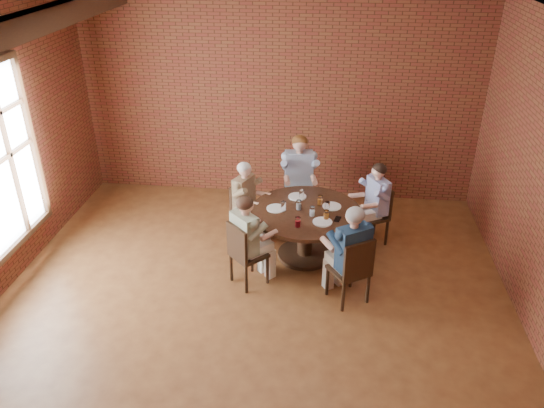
# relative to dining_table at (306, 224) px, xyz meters

# --- Properties ---
(floor) EXTENTS (7.00, 7.00, 0.00)m
(floor) POSITION_rel_dining_table_xyz_m (-0.58, -1.50, -0.53)
(floor) COLOR brown
(floor) RESTS_ON ground
(ceiling) EXTENTS (7.00, 7.00, 0.00)m
(ceiling) POSITION_rel_dining_table_xyz_m (-0.58, -1.50, 2.87)
(ceiling) COLOR silver
(ceiling) RESTS_ON wall_back
(wall_back) EXTENTS (7.00, 0.00, 7.00)m
(wall_back) POSITION_rel_dining_table_xyz_m (-0.58, 2.00, 1.17)
(wall_back) COLOR brown
(wall_back) RESTS_ON ground
(dining_table) EXTENTS (1.53, 1.53, 0.75)m
(dining_table) POSITION_rel_dining_table_xyz_m (0.00, 0.00, 0.00)
(dining_table) COLOR #342011
(dining_table) RESTS_ON floor
(chair_a) EXTENTS (0.53, 0.53, 0.90)m
(chair_a) POSITION_rel_dining_table_xyz_m (1.02, 0.54, -0.04)
(chair_a) COLOR #342011
(chair_a) RESTS_ON floor
(diner_a) EXTENTS (0.75, 0.71, 1.26)m
(diner_a) POSITION_rel_dining_table_xyz_m (0.95, 0.51, 0.10)
(diner_a) COLOR #3D4CA1
(diner_a) RESTS_ON floor
(chair_b) EXTENTS (0.52, 0.52, 0.97)m
(chair_b) POSITION_rel_dining_table_xyz_m (-0.18, 1.21, -0.01)
(chair_b) COLOR #342011
(chair_b) RESTS_ON floor
(diner_b) EXTENTS (0.66, 0.77, 1.39)m
(diner_b) POSITION_rel_dining_table_xyz_m (-0.17, 1.11, 0.17)
(diner_b) COLOR #96A5BF
(diner_b) RESTS_ON floor
(chair_c) EXTENTS (0.50, 0.50, 0.88)m
(chair_c) POSITION_rel_dining_table_xyz_m (-0.95, 0.42, -0.04)
(chair_c) COLOR #342011
(chair_c) RESTS_ON floor
(diner_c) EXTENTS (0.72, 0.67, 1.24)m
(diner_c) POSITION_rel_dining_table_xyz_m (-0.88, 0.40, 0.09)
(diner_c) COLOR brown
(diner_c) RESTS_ON floor
(chair_d) EXTENTS (0.57, 0.57, 0.91)m
(chair_d) POSITION_rel_dining_table_xyz_m (-0.75, -0.74, -0.03)
(chair_d) COLOR #342011
(chair_d) RESTS_ON floor
(diner_d) EXTENTS (0.78, 0.78, 1.28)m
(diner_d) POSITION_rel_dining_table_xyz_m (-0.70, -0.69, 0.11)
(diner_d) COLOR #B9AB91
(diner_d) RESTS_ON floor
(chair_e) EXTENTS (0.59, 0.59, 0.94)m
(chair_e) POSITION_rel_dining_table_xyz_m (0.63, -0.98, -0.02)
(chair_e) COLOR #342011
(chair_e) RESTS_ON floor
(diner_e) EXTENTS (0.80, 0.83, 1.33)m
(diner_e) POSITION_rel_dining_table_xyz_m (0.59, -0.90, 0.14)
(diner_e) COLOR #1A2F49
(diner_e) RESTS_ON floor
(plate_a) EXTENTS (0.26, 0.26, 0.01)m
(plate_a) POSITION_rel_dining_table_xyz_m (0.35, 0.14, 0.23)
(plate_a) COLOR white
(plate_a) RESTS_ON dining_table
(plate_b) EXTENTS (0.26, 0.26, 0.01)m
(plate_b) POSITION_rel_dining_table_xyz_m (-0.15, 0.38, 0.23)
(plate_b) COLOR white
(plate_b) RESTS_ON dining_table
(plate_c) EXTENTS (0.26, 0.26, 0.01)m
(plate_c) POSITION_rel_dining_table_xyz_m (-0.42, -0.00, 0.23)
(plate_c) COLOR white
(plate_c) RESTS_ON dining_table
(plate_d) EXTENTS (0.26, 0.26, 0.01)m
(plate_d) POSITION_rel_dining_table_xyz_m (0.23, -0.31, 0.23)
(plate_d) COLOR white
(plate_d) RESTS_ON dining_table
(glass_a) EXTENTS (0.07, 0.07, 0.14)m
(glass_a) POSITION_rel_dining_table_xyz_m (0.29, 0.01, 0.29)
(glass_a) COLOR white
(glass_a) RESTS_ON dining_table
(glass_b) EXTENTS (0.07, 0.07, 0.14)m
(glass_b) POSITION_rel_dining_table_xyz_m (0.18, 0.19, 0.29)
(glass_b) COLOR white
(glass_b) RESTS_ON dining_table
(glass_c) EXTENTS (0.07, 0.07, 0.14)m
(glass_c) POSITION_rel_dining_table_xyz_m (-0.09, 0.33, 0.29)
(glass_c) COLOR white
(glass_c) RESTS_ON dining_table
(glass_d) EXTENTS (0.07, 0.07, 0.14)m
(glass_d) POSITION_rel_dining_table_xyz_m (-0.10, 0.02, 0.29)
(glass_d) COLOR white
(glass_d) RESTS_ON dining_table
(glass_e) EXTENTS (0.07, 0.07, 0.14)m
(glass_e) POSITION_rel_dining_table_xyz_m (-0.31, -0.04, 0.29)
(glass_e) COLOR white
(glass_e) RESTS_ON dining_table
(glass_f) EXTENTS (0.07, 0.07, 0.14)m
(glass_f) POSITION_rel_dining_table_xyz_m (-0.08, -0.45, 0.29)
(glass_f) COLOR white
(glass_f) RESTS_ON dining_table
(glass_g) EXTENTS (0.07, 0.07, 0.14)m
(glass_g) POSITION_rel_dining_table_xyz_m (0.09, -0.14, 0.29)
(glass_g) COLOR white
(glass_g) RESTS_ON dining_table
(glass_h) EXTENTS (0.07, 0.07, 0.14)m
(glass_h) POSITION_rel_dining_table_xyz_m (0.28, -0.22, 0.29)
(glass_h) COLOR white
(glass_h) RESTS_ON dining_table
(smartphone) EXTENTS (0.10, 0.16, 0.01)m
(smartphone) POSITION_rel_dining_table_xyz_m (0.43, -0.20, 0.23)
(smartphone) COLOR black
(smartphone) RESTS_ON dining_table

